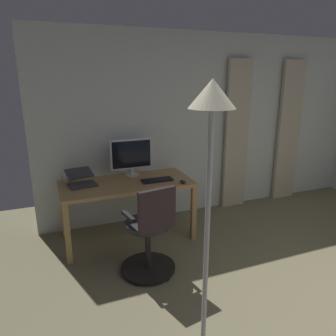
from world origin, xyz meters
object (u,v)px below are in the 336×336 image
laptop (81,180)px  computer_mouse (183,182)px  computer_monitor (131,155)px  computer_keyboard (157,180)px  office_chair (150,233)px  desk (127,189)px  floor_lamp (209,173)px  mug_coffee (67,178)px

laptop → computer_mouse: size_ratio=3.75×
computer_monitor → laptop: (0.64, 0.15, -0.20)m
computer_keyboard → laptop: laptop is taller
office_chair → computer_mouse: office_chair is taller
desk → computer_monitor: (-0.14, -0.25, 0.34)m
floor_lamp → laptop: bearing=-78.3°
laptop → floor_lamp: (-0.45, 2.18, 0.66)m
computer_monitor → computer_mouse: bearing=131.5°
mug_coffee → floor_lamp: (-0.60, 2.34, 0.66)m
computer_monitor → mug_coffee: bearing=-0.9°
computer_monitor → floor_lamp: (0.19, 2.33, 0.46)m
computer_monitor → mug_coffee: (0.79, -0.01, -0.20)m
office_chair → mug_coffee: size_ratio=7.40×
laptop → computer_mouse: (-1.11, 0.38, -0.03)m
computer_mouse → mug_coffee: (1.26, -0.54, 0.04)m
desk → computer_mouse: size_ratio=15.44×
computer_mouse → computer_monitor: bearing=-48.5°
desk → computer_mouse: computer_mouse is taller
desk → computer_keyboard: bearing=164.6°
computer_monitor → desk: bearing=61.5°
computer_monitor → computer_mouse: (-0.47, 0.53, -0.24)m
computer_monitor → computer_keyboard: 0.48m
laptop → computer_mouse: bearing=151.2°
mug_coffee → floor_lamp: 2.51m
desk → computer_keyboard: computer_keyboard is taller
office_chair → computer_keyboard: office_chair is taller
computer_keyboard → mug_coffee: 1.07m
computer_monitor → computer_mouse: computer_monitor is taller
office_chair → computer_monitor: 1.21m
floor_lamp → office_chair: bearing=-93.3°
desk → office_chair: bearing=91.1°
office_chair → computer_mouse: size_ratio=9.55×
laptop → computer_mouse: laptop is taller
mug_coffee → floor_lamp: size_ratio=0.07×
office_chair → computer_monitor: computer_monitor is taller
office_chair → computer_monitor: size_ratio=1.80×
computer_monitor → laptop: bearing=13.5°
office_chair → laptop: bearing=109.7°
computer_monitor → computer_keyboard: computer_monitor is taller
office_chair → computer_keyboard: 0.85m
computer_keyboard → floor_lamp: 2.14m
computer_keyboard → floor_lamp: bearing=78.4°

